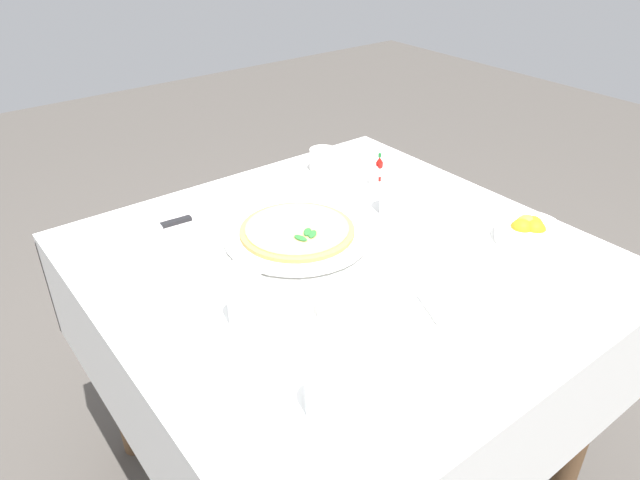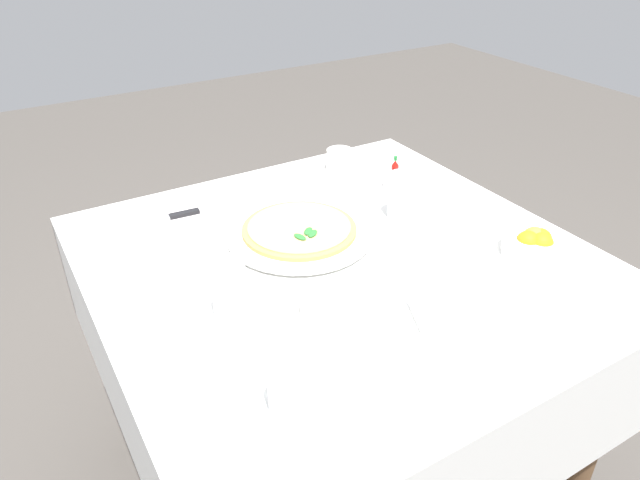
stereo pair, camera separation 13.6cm
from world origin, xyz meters
name	(u,v)px [view 1 (the left image)]	position (x,y,z in m)	size (l,w,h in m)	color
ground_plane	(338,470)	(0.00, 0.00, 0.00)	(8.00, 8.00, 0.00)	#4C4742
dining_table	(343,304)	(0.00, 0.00, 0.61)	(1.07, 1.07, 0.74)	white
pizza_plate	(297,235)	(0.04, -0.13, 0.75)	(0.35, 0.35, 0.02)	white
pizza	(297,230)	(0.04, -0.13, 0.77)	(0.27, 0.27, 0.02)	tan
coffee_cup_right_edge	(323,161)	(-0.25, -0.40, 0.78)	(0.13, 0.13, 0.07)	white
coffee_cup_left_edge	(336,306)	(0.15, 0.16, 0.77)	(0.13, 0.13, 0.06)	white
water_glass_back_corner	(327,391)	(0.32, 0.34, 0.79)	(0.07, 0.07, 0.11)	white
water_glass_near_left	(245,300)	(0.30, 0.07, 0.80)	(0.07, 0.07, 0.13)	white
water_glass_near_right	(393,194)	(-0.23, -0.09, 0.80)	(0.07, 0.07, 0.12)	white
napkin_folded	(158,232)	(0.30, -0.34, 0.75)	(0.22, 0.13, 0.02)	white
dinner_knife	(156,228)	(0.30, -0.34, 0.77)	(0.20, 0.03, 0.01)	silver
citrus_bowl	(528,231)	(-0.38, 0.21, 0.77)	(0.15, 0.15, 0.06)	white
hot_sauce_bottle	(379,169)	(-0.34, -0.25, 0.78)	(0.02, 0.02, 0.08)	#B7140F
salt_shaker	(374,176)	(-0.31, -0.24, 0.77)	(0.03, 0.03, 0.06)	white
pepper_shaker	(384,168)	(-0.36, -0.26, 0.77)	(0.03, 0.03, 0.06)	white
menu_card	(433,303)	(0.00, 0.27, 0.77)	(0.04, 0.08, 0.06)	white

